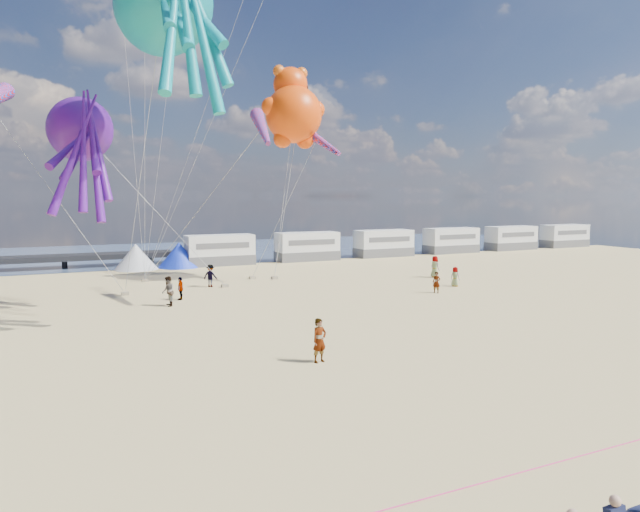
{
  "coord_description": "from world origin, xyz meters",
  "views": [
    {
      "loc": [
        -9.11,
        -15.0,
        6.8
      ],
      "look_at": [
        0.86,
        6.0,
        4.36
      ],
      "focal_mm": 32.0,
      "sensor_mm": 36.0,
      "label": 1
    }
  ],
  "objects": [
    {
      "name": "ground",
      "position": [
        0.0,
        0.0,
        0.0
      ],
      "size": [
        120.0,
        120.0,
        0.0
      ],
      "primitive_type": "plane",
      "color": "#DEC480",
      "rests_on": "ground"
    },
    {
      "name": "water",
      "position": [
        0.0,
        55.0,
        0.02
      ],
      "size": [
        120.0,
        120.0,
        0.0
      ],
      "primitive_type": "plane",
      "color": "#3B5171",
      "rests_on": "ground"
    },
    {
      "name": "motorhome_0",
      "position": [
        6.0,
        40.0,
        1.5
      ],
      "size": [
        6.6,
        2.5,
        3.0
      ],
      "primitive_type": "cube",
      "color": "silver",
      "rests_on": "ground"
    },
    {
      "name": "motorhome_1",
      "position": [
        15.5,
        40.0,
        1.5
      ],
      "size": [
        6.6,
        2.5,
        3.0
      ],
      "primitive_type": "cube",
      "color": "silver",
      "rests_on": "ground"
    },
    {
      "name": "motorhome_2",
      "position": [
        25.0,
        40.0,
        1.5
      ],
      "size": [
        6.6,
        2.5,
        3.0
      ],
      "primitive_type": "cube",
      "color": "silver",
      "rests_on": "ground"
    },
    {
      "name": "motorhome_3",
      "position": [
        34.5,
        40.0,
        1.5
      ],
      "size": [
        6.6,
        2.5,
        3.0
      ],
      "primitive_type": "cube",
      "color": "silver",
      "rests_on": "ground"
    },
    {
      "name": "motorhome_4",
      "position": [
        44.0,
        40.0,
        1.5
      ],
      "size": [
        6.6,
        2.5,
        3.0
      ],
      "primitive_type": "cube",
      "color": "silver",
      "rests_on": "ground"
    },
    {
      "name": "motorhome_5",
      "position": [
        53.5,
        40.0,
        1.5
      ],
      "size": [
        6.6,
        2.5,
        3.0
      ],
      "primitive_type": "cube",
      "color": "silver",
      "rests_on": "ground"
    },
    {
      "name": "tent_white",
      "position": [
        -2.0,
        40.0,
        1.2
      ],
      "size": [
        4.0,
        4.0,
        2.4
      ],
      "primitive_type": "cone",
      "color": "white",
      "rests_on": "ground"
    },
    {
      "name": "tent_blue",
      "position": [
        2.0,
        40.0,
        1.2
      ],
      "size": [
        4.0,
        4.0,
        2.4
      ],
      "primitive_type": "cone",
      "color": "#1933CC",
      "rests_on": "ground"
    },
    {
      "name": "rope_line",
      "position": [
        0.0,
        -5.0,
        0.02
      ],
      "size": [
        34.0,
        0.03,
        0.03
      ],
      "primitive_type": "cylinder",
      "rotation": [
        0.0,
        1.57,
        0.0
      ],
      "color": "#F2338C",
      "rests_on": "ground"
    },
    {
      "name": "standing_person",
      "position": [
        0.68,
        5.68,
        0.91
      ],
      "size": [
        0.75,
        0.59,
        1.83
      ],
      "primitive_type": "imported",
      "rotation": [
        0.0,
        0.0,
        0.24
      ],
      "color": "tan",
      "rests_on": "ground"
    },
    {
      "name": "beachgoer_0",
      "position": [
        18.48,
        19.22,
        0.74
      ],
      "size": [
        0.54,
        0.63,
        1.48
      ],
      "primitive_type": "imported",
      "rotation": [
        0.0,
        0.0,
        1.97
      ],
      "color": "#7F6659",
      "rests_on": "ground"
    },
    {
      "name": "beachgoer_1",
      "position": [
        -2.67,
        20.51,
        0.94
      ],
      "size": [
        0.66,
        0.96,
        1.87
      ],
      "primitive_type": "imported",
      "rotation": [
        0.0,
        0.0,
        4.64
      ],
      "color": "#7F6659",
      "rests_on": "ground"
    },
    {
      "name": "beachgoer_2",
      "position": [
        1.65,
        26.9,
        0.85
      ],
      "size": [
        1.04,
        1.02,
        1.7
      ],
      "primitive_type": "imported",
      "rotation": [
        0.0,
        0.0,
        2.44
      ],
      "color": "#7F6659",
      "rests_on": "ground"
    },
    {
      "name": "beachgoer_3",
      "position": [
        -1.52,
        22.41,
        0.76
      ],
      "size": [
        0.94,
        1.14,
        1.53
      ],
      "primitive_type": "imported",
      "rotation": [
        0.0,
        0.0,
        4.27
      ],
      "color": "#7F6659",
      "rests_on": "ground"
    },
    {
      "name": "beachgoer_5",
      "position": [
        15.38,
        17.4,
        0.75
      ],
      "size": [
        1.13,
        1.41,
        1.51
      ],
      "primitive_type": "imported",
      "rotation": [
        0.0,
        0.0,
        5.29
      ],
      "color": "#7F6659",
      "rests_on": "ground"
    },
    {
      "name": "beachgoer_6",
      "position": [
        20.01,
        23.79,
        0.91
      ],
      "size": [
        0.5,
        0.71,
        1.81
      ],
      "primitive_type": "imported",
      "rotation": [
        0.0,
        0.0,
        1.68
      ],
      "color": "#7F6659",
      "rests_on": "ground"
    },
    {
      "name": "sandbag_a",
      "position": [
        -4.63,
        25.83,
        0.11
      ],
      "size": [
        0.5,
        0.35,
        0.22
      ],
      "primitive_type": "cube",
      "color": "gray",
      "rests_on": "ground"
    },
    {
      "name": "sandbag_b",
      "position": [
        2.57,
        26.28,
        0.11
      ],
      "size": [
        0.5,
        0.35,
        0.22
      ],
      "primitive_type": "cube",
      "color": "gray",
      "rests_on": "ground"
    },
    {
      "name": "sandbag_c",
      "position": [
        7.46,
        28.64,
        0.11
      ],
      "size": [
        0.5,
        0.35,
        0.22
      ],
      "primitive_type": "cube",
      "color": "gray",
      "rests_on": "ground"
    },
    {
      "name": "sandbag_d",
      "position": [
        5.81,
        29.45,
        0.11
      ],
      "size": [
        0.5,
        0.35,
        0.22
      ],
      "primitive_type": "cube",
      "color": "gray",
      "rests_on": "ground"
    },
    {
      "name": "sandbag_e",
      "position": [
        -2.45,
        31.64,
        0.11
      ],
      "size": [
        0.5,
        0.35,
        0.22
      ],
      "primitive_type": "cube",
      "color": "gray",
      "rests_on": "ground"
    },
    {
      "name": "kite_octopus_teal",
      "position": [
        -2.74,
        19.16,
        17.58
      ],
      "size": [
        7.13,
        11.34,
        12.03
      ],
      "primitive_type": null,
      "rotation": [
        0.0,
        0.0,
        0.27
      ],
      "color": "#0B8995"
    },
    {
      "name": "kite_octopus_purple",
      "position": [
        -6.94,
        27.87,
        11.34
      ],
      "size": [
        6.46,
        10.15,
        10.74
      ],
      "primitive_type": null,
      "rotation": [
        0.0,
        0.0,
        -0.28
      ],
      "color": "#4E1084"
    },
    {
      "name": "kite_panda",
      "position": [
        9.65,
        28.61,
        13.23
      ],
      "size": [
        5.05,
        4.91,
        5.65
      ],
      "primitive_type": null,
      "rotation": [
        0.0,
        0.0,
        -0.35
      ],
      "color": "white"
    },
    {
      "name": "kite_teddy_orange",
      "position": [
        8.7,
        27.36,
        13.23
      ],
      "size": [
        7.1,
        6.94,
        7.71
      ],
      "primitive_type": null,
      "rotation": [
        0.0,
        0.0,
        0.43
      ],
      "color": "#FF4808"
    },
    {
      "name": "windsock_mid",
      "position": [
        10.44,
        26.72,
        11.35
      ],
      "size": [
        2.05,
        6.54,
        6.46
      ],
      "primitive_type": null,
      "rotation": [
        0.0,
        0.0,
        0.17
      ],
      "color": "red"
    },
    {
      "name": "windsock_right",
      "position": [
        2.99,
        18.82,
        10.98
      ],
      "size": [
        1.73,
        4.79,
        4.71
      ],
      "primitive_type": null,
      "rotation": [
        0.0,
        0.0,
        -0.18
      ],
      "color": "red"
    }
  ]
}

